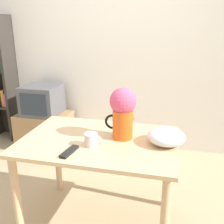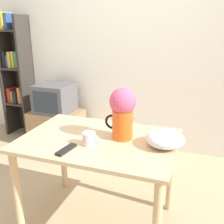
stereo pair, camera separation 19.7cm
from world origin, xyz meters
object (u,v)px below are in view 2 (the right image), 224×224
(coffee_mug, at_px, (89,139))
(tv_set, at_px, (55,98))
(flower_vase, at_px, (123,110))
(white_bowl, at_px, (165,139))

(coffee_mug, distance_m, tv_set, 1.77)
(flower_vase, bearing_deg, white_bowl, -5.68)
(coffee_mug, bearing_deg, tv_set, 129.68)
(tv_set, bearing_deg, flower_vase, -41.33)
(tv_set, bearing_deg, coffee_mug, -50.32)
(flower_vase, height_order, coffee_mug, flower_vase)
(coffee_mug, bearing_deg, flower_vase, 45.65)
(flower_vase, xyz_separation_m, tv_set, (-1.32, 1.16, -0.33))
(flower_vase, xyz_separation_m, white_bowl, (0.34, -0.03, -0.17))
(flower_vase, height_order, white_bowl, flower_vase)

